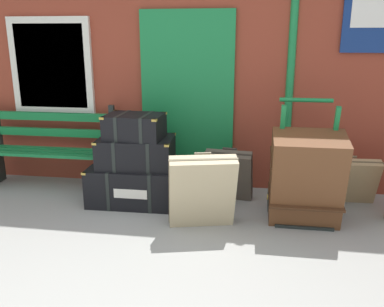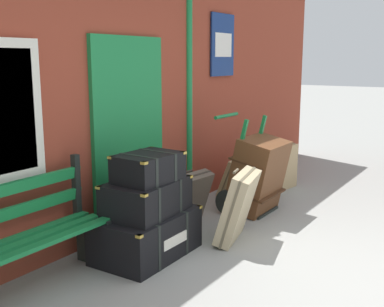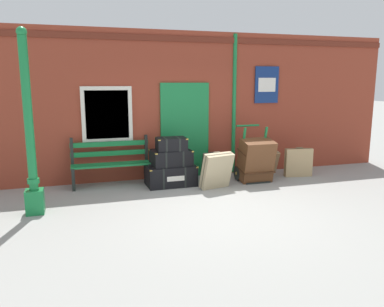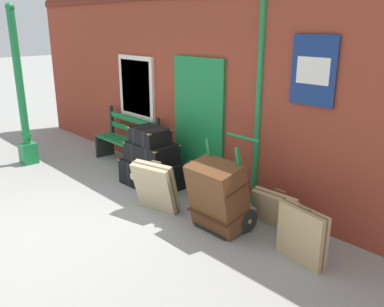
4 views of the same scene
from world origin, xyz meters
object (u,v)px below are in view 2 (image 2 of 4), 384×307
steamer_trunk_top (148,167)px  porters_trolley (245,189)px  suitcase_slate (238,206)px  suitcase_olive (282,168)px  steamer_trunk_base (146,234)px  platform_bench (18,243)px  steamer_trunk_middle (147,197)px  suitcase_cream (236,176)px  suitcase_tan (190,197)px  large_brown_trunk (258,175)px

steamer_trunk_top → porters_trolley: bearing=-3.3°
suitcase_slate → suitcase_olive: (2.14, 0.42, -0.05)m
steamer_trunk_base → porters_trolley: bearing=-4.0°
platform_bench → steamer_trunk_top: (1.19, -0.36, 0.43)m
steamer_trunk_middle → suitcase_cream: size_ratio=1.29×
steamer_trunk_base → suitcase_tan: size_ratio=1.67×
platform_bench → steamer_trunk_base: size_ratio=1.56×
platform_bench → steamer_trunk_middle: (1.19, -0.34, 0.14)m
platform_bench → steamer_trunk_base: 1.25m
large_brown_trunk → suitcase_olive: (1.15, 0.17, -0.16)m
suitcase_cream → steamer_trunk_top: bearing=-172.6°
porters_trolley → steamer_trunk_middle: bearing=175.9°
steamer_trunk_base → steamer_trunk_middle: size_ratio=1.22×
steamer_trunk_base → suitcase_slate: (0.81, -0.55, 0.16)m
suitcase_olive → suitcase_cream: size_ratio=1.04×
platform_bench → steamer_trunk_top: platform_bench is taller
large_brown_trunk → suitcase_cream: large_brown_trunk is taller
platform_bench → suitcase_slate: bearing=-24.0°
suitcase_slate → steamer_trunk_top: bearing=146.6°
large_brown_trunk → suitcase_slate: bearing=-165.9°
suitcase_slate → suitcase_tan: 0.77m
porters_trolley → suitcase_slate: bearing=-156.7°
platform_bench → large_brown_trunk: 3.05m
steamer_trunk_base → steamer_trunk_top: steamer_trunk_top is taller
steamer_trunk_base → porters_trolley: 1.81m
steamer_trunk_base → porters_trolley: size_ratio=0.86×
steamer_trunk_top → large_brown_trunk: size_ratio=0.66×
suitcase_olive → suitcase_tan: size_ratio=1.11×
suitcase_cream → platform_bench: bearing=179.0°
large_brown_trunk → suitcase_slate: 1.02m
steamer_trunk_top → suitcase_cream: 2.41m
large_brown_trunk → suitcase_olive: size_ratio=1.40×
suitcase_cream → porters_trolley: bearing=-142.3°
steamer_trunk_middle → porters_trolley: size_ratio=0.71×
suitcase_tan → steamer_trunk_top: bearing=-168.5°
large_brown_trunk → steamer_trunk_top: bearing=171.1°
platform_bench → steamer_trunk_base: platform_bench is taller
platform_bench → porters_trolley: 3.02m
platform_bench → suitcase_cream: 3.51m
suitcase_olive → suitcase_tan: (-1.93, 0.31, -0.02)m
steamer_trunk_middle → platform_bench: bearing=164.2°
platform_bench → suitcase_olive: platform_bench is taller
platform_bench → suitcase_tan: platform_bench is taller
steamer_trunk_top → suitcase_cream: bearing=7.4°
suitcase_tan → suitcase_slate: bearing=-106.1°
large_brown_trunk → porters_trolley: bearing=90.0°
platform_bench → porters_trolley: bearing=-8.8°
steamer_trunk_middle → large_brown_trunk: size_ratio=0.88×
suitcase_tan → steamer_trunk_base: bearing=-170.0°
platform_bench → steamer_trunk_middle: 1.25m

